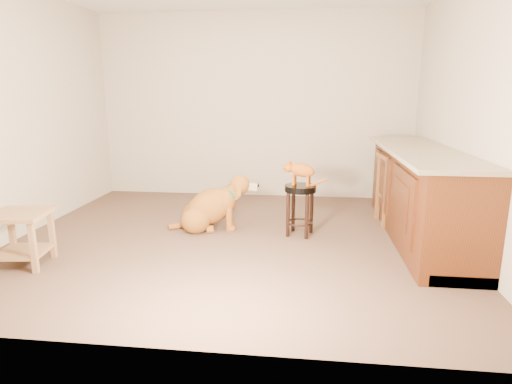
# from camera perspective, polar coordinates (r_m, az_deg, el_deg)

# --- Properties ---
(floor) EXTENTS (4.50, 4.00, 0.01)m
(floor) POSITION_cam_1_polar(r_m,az_deg,el_deg) (4.52, -3.15, -6.25)
(floor) COLOR brown
(floor) RESTS_ON ground
(room_shell) EXTENTS (4.54, 4.04, 2.62)m
(room_shell) POSITION_cam_1_polar(r_m,az_deg,el_deg) (4.27, -3.44, 15.50)
(room_shell) COLOR #B6A993
(room_shell) RESTS_ON ground
(cabinet_run) EXTENTS (0.70, 2.56, 0.94)m
(cabinet_run) POSITION_cam_1_polar(r_m,az_deg,el_deg) (4.78, 21.11, -0.57)
(cabinet_run) COLOR #48210C
(cabinet_run) RESTS_ON ground
(padded_stool) EXTENTS (0.34, 0.34, 0.55)m
(padded_stool) POSITION_cam_1_polar(r_m,az_deg,el_deg) (4.55, 5.91, -1.05)
(padded_stool) COLOR black
(padded_stool) RESTS_ON ground
(wood_stool) EXTENTS (0.47, 0.47, 0.81)m
(wood_stool) POSITION_cam_1_polar(r_m,az_deg,el_deg) (5.19, 18.38, 0.52)
(wood_stool) COLOR brown
(wood_stool) RESTS_ON ground
(side_table) EXTENTS (0.53, 0.53, 0.49)m
(side_table) POSITION_cam_1_polar(r_m,az_deg,el_deg) (4.28, -28.84, -4.53)
(side_table) COLOR olive
(side_table) RESTS_ON ground
(golden_retriever) EXTENTS (1.02, 0.56, 0.65)m
(golden_retriever) POSITION_cam_1_polar(r_m,az_deg,el_deg) (4.79, -6.06, -2.15)
(golden_retriever) COLOR brown
(golden_retriever) RESTS_ON ground
(tabby_kitten) EXTENTS (0.47, 0.20, 0.29)m
(tabby_kitten) POSITION_cam_1_polar(r_m,az_deg,el_deg) (4.49, 5.87, 2.86)
(tabby_kitten) COLOR #8A410D
(tabby_kitten) RESTS_ON padded_stool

